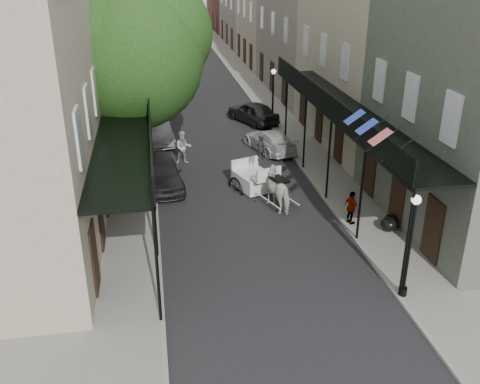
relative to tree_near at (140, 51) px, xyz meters
name	(u,v)px	position (x,y,z in m)	size (l,w,h in m)	color
ground	(271,277)	(4.20, -10.18, -6.49)	(140.00, 140.00, 0.00)	gray
road	(209,121)	(4.20, 9.82, -6.48)	(8.00, 90.00, 0.01)	black
sidewalk_left	(136,123)	(-0.80, 9.82, -6.43)	(2.20, 90.00, 0.12)	gray
sidewalk_right	(278,116)	(9.20, 9.82, -6.43)	(2.20, 90.00, 0.12)	gray
building_row_left	(86,27)	(-4.40, 19.82, -1.24)	(5.00, 80.00, 10.50)	#B6AD91
building_row_right	(294,23)	(12.80, 19.82, -1.24)	(5.00, 80.00, 10.50)	gray
gallery_left	(131,120)	(-0.59, -3.20, -2.44)	(2.20, 18.05, 4.88)	black
gallery_right	(341,110)	(8.99, -3.20, -2.44)	(2.20, 18.05, 4.88)	black
tree_near	(140,51)	(0.00, 0.00, 0.00)	(7.31, 6.80, 9.63)	#382619
tree_far	(141,28)	(-0.05, 14.00, -0.65)	(6.45, 6.00, 8.61)	#382619
lamppost_right_near	(410,245)	(8.30, -12.18, -4.44)	(0.32, 0.32, 3.71)	black
lamppost_left	(150,170)	(0.10, -4.18, -4.44)	(0.32, 0.32, 3.71)	black
lamppost_right_far	(273,96)	(8.30, 7.82, -4.44)	(0.32, 0.32, 3.71)	black
horse	(280,190)	(5.84, -4.59, -5.60)	(0.96, 2.10, 1.78)	silver
carriage	(250,165)	(4.93, -1.97, -5.33)	(2.39, 2.96, 2.97)	black
pedestrian_walking	(183,148)	(1.91, 1.80, -5.57)	(0.90, 0.70, 1.84)	#B7B6AD
pedestrian_sidewalk_left	(134,115)	(-0.84, 8.54, -5.51)	(1.11, 0.64, 1.72)	gray
pedestrian_sidewalk_right	(351,208)	(8.40, -6.88, -5.63)	(0.87, 0.36, 1.48)	gray
car_left_near	(161,172)	(0.60, -1.33, -5.70)	(1.85, 4.60, 1.57)	black
car_left_mid	(158,132)	(0.60, 5.60, -5.79)	(1.48, 4.24, 1.40)	gray
car_left_far	(164,78)	(1.60, 21.53, -5.85)	(2.11, 4.59, 1.27)	black
car_right_near	(269,141)	(7.04, 3.03, -5.87)	(1.74, 4.28, 1.24)	silver
car_right_far	(253,112)	(7.15, 8.82, -5.74)	(1.76, 4.37, 1.49)	black
trash_bags	(390,223)	(9.85, -7.60, -6.09)	(0.96, 1.11, 0.60)	black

